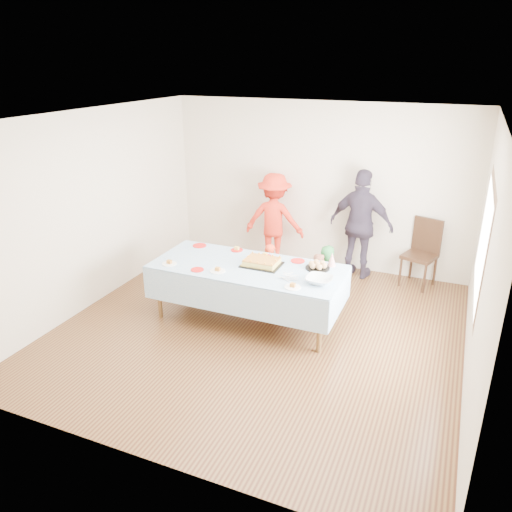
# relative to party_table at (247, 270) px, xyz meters

# --- Properties ---
(ground) EXTENTS (5.00, 5.00, 0.00)m
(ground) POSITION_rel_party_table_xyz_m (0.26, -0.20, -0.72)
(ground) COLOR #422113
(ground) RESTS_ON ground
(room_walls) EXTENTS (5.04, 5.04, 2.72)m
(room_walls) POSITION_rel_party_table_xyz_m (0.31, -0.19, 1.05)
(room_walls) COLOR beige
(room_walls) RESTS_ON ground
(party_table) EXTENTS (2.50, 1.10, 0.78)m
(party_table) POSITION_rel_party_table_xyz_m (0.00, 0.00, 0.00)
(party_table) COLOR brown
(party_table) RESTS_ON ground
(birthday_cake) EXTENTS (0.50, 0.39, 0.09)m
(birthday_cake) POSITION_rel_party_table_xyz_m (0.16, 0.09, 0.10)
(birthday_cake) COLOR black
(birthday_cake) RESTS_ON party_table
(rolls_tray) EXTENTS (0.32, 0.32, 0.09)m
(rolls_tray) POSITION_rel_party_table_xyz_m (0.87, 0.27, 0.10)
(rolls_tray) COLOR black
(rolls_tray) RESTS_ON party_table
(punch_bowl) EXTENTS (0.33, 0.33, 0.08)m
(punch_bowl) POSITION_rel_party_table_xyz_m (1.01, -0.15, 0.09)
(punch_bowl) COLOR silver
(punch_bowl) RESTS_ON party_table
(party_hat) EXTENTS (0.11, 0.11, 0.18)m
(party_hat) POSITION_rel_party_table_xyz_m (1.01, 0.43, 0.15)
(party_hat) COLOR white
(party_hat) RESTS_ON party_table
(fork_pile) EXTENTS (0.24, 0.18, 0.07)m
(fork_pile) POSITION_rel_party_table_xyz_m (0.65, -0.18, 0.09)
(fork_pile) COLOR white
(fork_pile) RESTS_ON party_table
(plate_red_far_a) EXTENTS (0.20, 0.20, 0.01)m
(plate_red_far_a) POSITION_rel_party_table_xyz_m (-0.94, 0.41, 0.06)
(plate_red_far_a) COLOR red
(plate_red_far_a) RESTS_ON party_table
(plate_red_far_b) EXTENTS (0.17, 0.17, 0.01)m
(plate_red_far_b) POSITION_rel_party_table_xyz_m (-0.36, 0.46, 0.06)
(plate_red_far_b) COLOR red
(plate_red_far_b) RESTS_ON party_table
(plate_red_far_c) EXTENTS (0.18, 0.18, 0.01)m
(plate_red_far_c) POSITION_rel_party_table_xyz_m (0.09, 0.38, 0.06)
(plate_red_far_c) COLOR red
(plate_red_far_c) RESTS_ON party_table
(plate_red_far_d) EXTENTS (0.19, 0.19, 0.01)m
(plate_red_far_d) POSITION_rel_party_table_xyz_m (0.56, 0.41, 0.06)
(plate_red_far_d) COLOR red
(plate_red_far_d) RESTS_ON party_table
(plate_red_near) EXTENTS (0.17, 0.17, 0.01)m
(plate_red_near) POSITION_rel_party_table_xyz_m (-0.54, -0.37, 0.06)
(plate_red_near) COLOR red
(plate_red_near) RESTS_ON party_table
(plate_white_left) EXTENTS (0.19, 0.19, 0.01)m
(plate_white_left) POSITION_rel_party_table_xyz_m (-0.97, -0.35, 0.06)
(plate_white_left) COLOR white
(plate_white_left) RESTS_ON party_table
(plate_white_mid) EXTENTS (0.20, 0.20, 0.01)m
(plate_white_mid) POSITION_rel_party_table_xyz_m (-0.28, -0.31, 0.06)
(plate_white_mid) COLOR white
(plate_white_mid) RESTS_ON party_table
(plate_white_right) EXTENTS (0.20, 0.20, 0.01)m
(plate_white_right) POSITION_rel_party_table_xyz_m (0.76, -0.39, 0.06)
(plate_white_right) COLOR white
(plate_white_right) RESTS_ON party_table
(dining_chair) EXTENTS (0.57, 0.57, 1.05)m
(dining_chair) POSITION_rel_party_table_xyz_m (2.02, 2.09, -0.14)
(dining_chair) COLOR black
(dining_chair) RESTS_ON ground
(toddler_left) EXTENTS (0.36, 0.29, 0.85)m
(toddler_left) POSITION_rel_party_table_xyz_m (0.05, 0.70, -0.30)
(toddler_left) COLOR red
(toddler_left) RESTS_ON ground
(toddler_mid) EXTENTS (0.42, 0.29, 0.84)m
(toddler_mid) POSITION_rel_party_table_xyz_m (0.82, 0.97, -0.31)
(toddler_mid) COLOR #246E31
(toddler_mid) RESTS_ON ground
(toddler_right) EXTENTS (0.47, 0.42, 0.81)m
(toddler_right) POSITION_rel_party_table_xyz_m (0.74, 0.70, -0.32)
(toddler_right) COLOR tan
(toddler_right) RESTS_ON ground
(adult_left) EXTENTS (1.05, 0.66, 1.56)m
(adult_left) POSITION_rel_party_table_xyz_m (-0.39, 2.00, 0.06)
(adult_left) COLOR red
(adult_left) RESTS_ON ground
(adult_right) EXTENTS (1.08, 0.58, 1.75)m
(adult_right) POSITION_rel_party_table_xyz_m (1.06, 2.00, 0.15)
(adult_right) COLOR #362C3D
(adult_right) RESTS_ON ground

